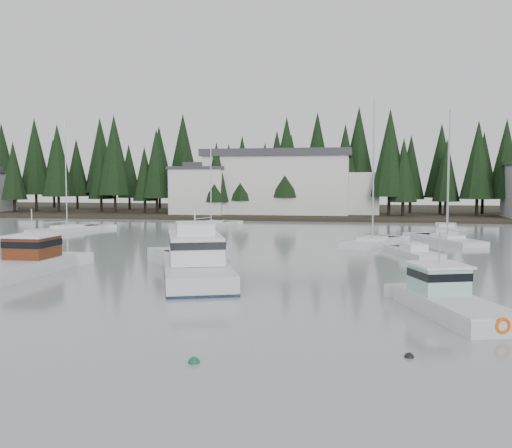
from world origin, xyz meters
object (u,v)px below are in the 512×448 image
Objects in this scene: sailboat_9 at (446,230)px; lobster_boat_teal at (450,304)px; house_west at (200,189)px; sailboat_0 at (211,226)px; harbor_inn at (290,183)px; cabin_cruiser_center at (196,265)px; sailboat_8 at (67,231)px; lobster_boat_brown at (19,266)px; runabout_1 at (414,254)px; sailboat_1 at (447,242)px; sailboat_5 at (372,244)px.

lobster_boat_teal is at bearing 179.29° from sailboat_9.
sailboat_0 reaches higher than house_west.
harbor_inn reaches higher than cabin_cruiser_center.
harbor_inn is 33.38m from sailboat_9.
sailboat_8 is 46.28m from sailboat_9.
harbor_inn reaches higher than lobster_boat_brown.
lobster_boat_brown is at bearing 99.57° from runabout_1.
sailboat_0 is 35.29m from runabout_1.
sailboat_1 is (27.94, -14.86, 0.02)m from sailboat_0.
lobster_boat_teal is at bearing -65.30° from house_west.
sailboat_0 is (-9.50, 39.36, -0.74)m from cabin_cruiser_center.
harbor_inn is 65.33m from lobster_boat_brown.
sailboat_8 is at bearing 23.67° from lobster_boat_brown.
sailboat_0 is at bearing -6.50° from cabin_cruiser_center.
sailboat_0 is at bearing -107.36° from harbor_inn.
sailboat_5 is at bearing 160.64° from sailboat_9.
cabin_cruiser_center is 1.80× the size of runabout_1.
sailboat_0 is (-7.55, -24.14, -5.72)m from harbor_inn.
lobster_boat_brown is at bearing -98.43° from harbor_inn.
sailboat_0 reaches higher than lobster_boat_brown.
cabin_cruiser_center reaches higher than lobster_boat_brown.
harbor_inn is (15.04, 3.34, 1.12)m from house_west.
cabin_cruiser_center is at bearing -74.23° from house_west.
sailboat_1 reaches higher than house_west.
sailboat_8 is at bearing 20.14° from cabin_cruiser_center.
sailboat_8 reaches higher than sailboat_9.
harbor_inn is 3.07× the size of lobster_boat_brown.
runabout_1 is (3.12, -7.44, 0.05)m from sailboat_5.
sailboat_8 is (-7.61, -31.06, -4.59)m from house_west.
house_west is 43.07m from sailboat_9.
sailboat_9 reaches higher than cabin_cruiser_center.
lobster_boat_brown is 31.34m from sailboat_5.
house_west is 56.53m from runabout_1.
sailboat_1 reaches higher than sailboat_0.
cabin_cruiser_center is 1.09× the size of sailboat_9.
harbor_inn reaches higher than lobster_boat_teal.
lobster_boat_brown is at bearing -136.78° from sailboat_8.
sailboat_5 reaches higher than sailboat_9.
sailboat_9 is (9.35, 18.74, -0.02)m from sailboat_5.
harbor_inn is 4.12× the size of runabout_1.
sailboat_1 is 11.96m from runabout_1.
sailboat_0 is 0.78× the size of sailboat_5.
runabout_1 is at bearing -134.12° from sailboat_5.
sailboat_9 is (20.50, 39.47, -0.74)m from cabin_cruiser_center.
sailboat_9 is at bearing -28.89° from house_west.
lobster_boat_teal is at bearing 148.35° from sailboat_1.
sailboat_5 reaches higher than sailboat_1.
cabin_cruiser_center is at bearing 42.97° from lobster_boat_teal.
sailboat_8 is (-35.76, 8.37, -0.01)m from sailboat_5.
runabout_1 is (0.24, 20.61, -0.36)m from lobster_boat_teal.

